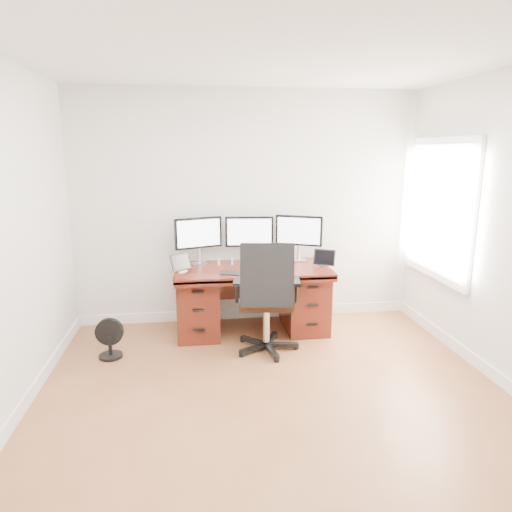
{
  "coord_description": "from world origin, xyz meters",
  "views": [
    {
      "loc": [
        -0.61,
        -3.04,
        2.01
      ],
      "look_at": [
        0.0,
        1.5,
        0.95
      ],
      "focal_mm": 32.0,
      "sensor_mm": 36.0,
      "label": 1
    }
  ],
  "objects": [
    {
      "name": "ground",
      "position": [
        0.0,
        0.0,
        0.0
      ],
      "size": [
        4.5,
        4.5,
        0.0
      ],
      "primitive_type": "plane",
      "color": "#905B37",
      "rests_on": "ground"
    },
    {
      "name": "back_wall",
      "position": [
        0.0,
        2.25,
        1.35
      ],
      "size": [
        4.0,
        0.1,
        2.7
      ],
      "primitive_type": "cube",
      "color": "silver",
      "rests_on": "ground"
    },
    {
      "name": "desk",
      "position": [
        0.0,
        1.83,
        0.4
      ],
      "size": [
        1.7,
        0.8,
        0.75
      ],
      "color": "#511910",
      "rests_on": "ground"
    },
    {
      "name": "office_chair",
      "position": [
        0.07,
        1.24,
        0.38
      ],
      "size": [
        0.7,
        0.7,
        1.17
      ],
      "rotation": [
        0.0,
        0.0,
        -0.14
      ],
      "color": "black",
      "rests_on": "ground"
    },
    {
      "name": "floor_fan",
      "position": [
        -1.49,
        1.32,
        0.19
      ],
      "size": [
        0.27,
        0.23,
        0.4
      ],
      "rotation": [
        0.0,
        0.0,
        -0.03
      ],
      "color": "black",
      "rests_on": "ground"
    },
    {
      "name": "monitor_left",
      "position": [
        -0.58,
        2.07,
        1.09
      ],
      "size": [
        0.53,
        0.21,
        0.53
      ],
      "rotation": [
        0.0,
        0.0,
        0.34
      ],
      "color": "silver",
      "rests_on": "desk"
    },
    {
      "name": "monitor_center",
      "position": [
        -0.0,
        2.07,
        1.09
      ],
      "size": [
        0.55,
        0.16,
        0.53
      ],
      "rotation": [
        0.0,
        0.0,
        -0.1
      ],
      "color": "silver",
      "rests_on": "desk"
    },
    {
      "name": "monitor_right",
      "position": [
        0.58,
        2.07,
        1.09
      ],
      "size": [
        0.51,
        0.27,
        0.53
      ],
      "rotation": [
        0.0,
        0.0,
        -0.45
      ],
      "color": "silver",
      "rests_on": "desk"
    },
    {
      "name": "tablet_left",
      "position": [
        -0.78,
        1.75,
        0.84
      ],
      "size": [
        0.23,
        0.2,
        0.19
      ],
      "rotation": [
        0.0,
        0.0,
        0.66
      ],
      "color": "silver",
      "rests_on": "desk"
    },
    {
      "name": "tablet_right",
      "position": [
        0.8,
        1.75,
        0.84
      ],
      "size": [
        0.24,
        0.17,
        0.19
      ],
      "rotation": [
        0.0,
        0.0,
        -0.5
      ],
      "color": "silver",
      "rests_on": "desk"
    },
    {
      "name": "keyboard",
      "position": [
        0.01,
        1.67,
        0.76
      ],
      "size": [
        0.27,
        0.14,
        0.01
      ],
      "primitive_type": "cube",
      "rotation": [
        0.0,
        0.0,
        -0.12
      ],
      "color": "white",
      "rests_on": "desk"
    },
    {
      "name": "trackpad",
      "position": [
        0.2,
        1.65,
        0.76
      ],
      "size": [
        0.16,
        0.16,
        0.01
      ],
      "primitive_type": "cube",
      "rotation": [
        0.0,
        0.0,
        0.08
      ],
      "color": "silver",
      "rests_on": "desk"
    },
    {
      "name": "drawing_tablet",
      "position": [
        -0.25,
        1.57,
        0.76
      ],
      "size": [
        0.26,
        0.22,
        0.01
      ],
      "primitive_type": "cube",
      "rotation": [
        0.0,
        0.0,
        -0.42
      ],
      "color": "black",
      "rests_on": "desk"
    },
    {
      "name": "phone",
      "position": [
        -0.05,
        1.77,
        0.76
      ],
      "size": [
        0.14,
        0.1,
        0.01
      ],
      "primitive_type": "cube",
      "rotation": [
        0.0,
        0.0,
        -0.36
      ],
      "color": "black",
      "rests_on": "desk"
    },
    {
      "name": "figurine_yellow",
      "position": [
        -0.36,
        1.95,
        0.8
      ],
      "size": [
        0.04,
        0.04,
        0.09
      ],
      "color": "#CDB555",
      "rests_on": "desk"
    },
    {
      "name": "figurine_blue",
      "position": [
        -0.21,
        1.95,
        0.8
      ],
      "size": [
        0.04,
        0.04,
        0.09
      ],
      "color": "#6C9CEC",
      "rests_on": "desk"
    },
    {
      "name": "figurine_pink",
      "position": [
        -0.11,
        1.95,
        0.8
      ],
      "size": [
        0.04,
        0.04,
        0.09
      ],
      "color": "pink",
      "rests_on": "desk"
    },
    {
      "name": "figurine_orange",
      "position": [
        0.1,
        1.95,
        0.8
      ],
      "size": [
        0.04,
        0.04,
        0.09
      ],
      "color": "#FF8758",
      "rests_on": "desk"
    },
    {
      "name": "figurine_brown",
      "position": [
        0.23,
        1.95,
        0.8
      ],
      "size": [
        0.04,
        0.04,
        0.09
      ],
      "color": "olive",
      "rests_on": "desk"
    }
  ]
}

